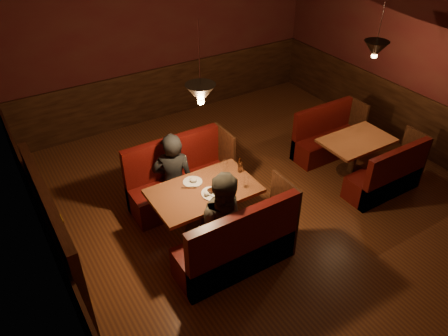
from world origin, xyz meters
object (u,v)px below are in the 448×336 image
main_bench_far (180,183)px  second_bench_near (387,178)px  diner_a (172,162)px  main_table (205,199)px  second_table (355,148)px  second_bench_far (326,139)px  diner_b (228,209)px  main_bench_near (239,249)px

main_bench_far → second_bench_near: bearing=-28.5°
second_bench_near → diner_a: (-2.83, 1.37, 0.51)m
main_table → second_table: bearing=-0.6°
main_table → second_bench_near: size_ratio=1.11×
main_table → second_bench_far: main_table is taller
second_bench_near → diner_a: bearing=154.1°
main_bench_far → diner_b: size_ratio=0.91×
second_table → diner_b: (-2.70, -0.55, 0.36)m
second_bench_far → diner_b: size_ratio=0.74×
second_bench_far → second_bench_near: 1.32m
main_bench_near → second_bench_near: bearing=1.8°
second_bench_far → main_bench_near: bearing=-152.5°
second_bench_far → diner_b: 3.03m
second_bench_near → diner_b: size_ratio=0.74×
second_table → second_bench_far: (0.03, 0.66, -0.18)m
main_bench_near → diner_b: 0.53m
main_table → diner_b: size_ratio=0.83×
main_table → second_bench_far: 2.79m
main_bench_near → main_table: bearing=91.1°
diner_a → main_bench_far: bearing=-122.4°
main_bench_near → second_table: bearing=15.6°
main_table → second_table: 2.68m
main_bench_far → second_bench_near: size_ratio=1.23×
main_table → diner_b: 0.64m
second_table → diner_b: size_ratio=0.67×
main_table → diner_b: bearing=-91.4°
main_table → diner_b: diner_b is taller
diner_a → diner_b: (0.10, -1.27, 0.03)m
main_bench_far → diner_a: (-0.13, -0.09, 0.46)m
second_table → second_bench_far: second_bench_far is taller
second_bench_near → diner_b: (-2.72, 0.11, 0.54)m
main_bench_far → second_bench_far: main_bench_far is taller
second_bench_far → diner_a: diner_a is taller
main_bench_near → diner_b: (-0.03, 0.19, 0.49)m
main_bench_near → second_bench_far: main_bench_near is taller
main_bench_far → second_bench_near: 3.06m
main_table → second_table: size_ratio=1.23×
main_table → main_bench_near: main_bench_near is taller
main_table → second_bench_near: (2.71, -0.69, -0.28)m
second_bench_far → main_table: bearing=-166.9°
main_bench_far → diner_b: bearing=-91.2°
second_table → diner_a: (-2.80, 0.71, 0.33)m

